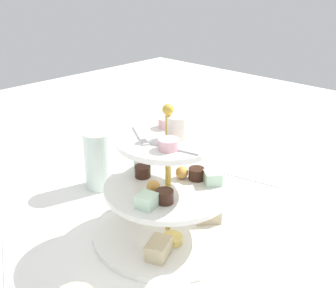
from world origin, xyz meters
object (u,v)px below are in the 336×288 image
at_px(tiered_serving_stand, 168,197).
at_px(butter_knife_left, 245,177).
at_px(water_glass_tall_right, 99,160).
at_px(butter_knife_right, 7,255).

relative_size(tiered_serving_stand, butter_knife_left, 1.67).
bearing_deg(water_glass_tall_right, butter_knife_right, -73.23).
bearing_deg(tiered_serving_stand, water_glass_tall_right, 173.96).
distance_m(butter_knife_left, butter_knife_right, 0.55).
bearing_deg(water_glass_tall_right, tiered_serving_stand, -6.04).
xyz_separation_m(water_glass_tall_right, butter_knife_right, (0.08, -0.27, -0.07)).
bearing_deg(tiered_serving_stand, butter_knife_right, -123.13).
distance_m(water_glass_tall_right, butter_knife_right, 0.29).
xyz_separation_m(tiered_serving_stand, butter_knife_left, (-0.02, 0.29, -0.08)).
relative_size(tiered_serving_stand, water_glass_tall_right, 2.11).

